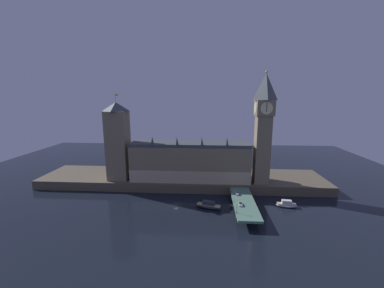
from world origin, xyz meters
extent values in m
plane|color=black|center=(0.00, 0.00, 0.00)|extent=(400.00, 400.00, 0.00)
cube|color=brown|center=(0.00, 39.00, 3.37)|extent=(220.00, 42.00, 6.74)
cube|color=#7F7056|center=(7.14, 31.20, 19.68)|extent=(87.54, 21.40, 25.87)
cube|color=tan|center=(7.14, 20.38, 11.40)|extent=(87.54, 0.20, 9.31)
cube|color=#42474C|center=(7.14, 31.20, 33.81)|extent=(87.54, 19.69, 2.40)
cone|color=#42474C|center=(-19.13, 22.11, 37.86)|extent=(2.40, 2.40, 5.69)
cone|color=#42474C|center=(-1.62, 22.11, 37.86)|extent=(2.40, 2.40, 5.69)
cone|color=#42474C|center=(15.89, 22.11, 37.86)|extent=(2.40, 2.40, 5.69)
cone|color=#42474C|center=(33.40, 22.11, 37.86)|extent=(2.40, 2.40, 5.69)
cube|color=#7F7056|center=(58.73, 26.60, 31.05)|extent=(10.20, 10.20, 48.61)
cube|color=#7F7056|center=(58.73, 26.60, 60.71)|extent=(12.04, 12.04, 10.71)
cylinder|color=beige|center=(58.73, 20.46, 60.71)|extent=(8.12, 0.25, 8.12)
cylinder|color=beige|center=(58.73, 32.75, 60.71)|extent=(8.12, 0.25, 8.12)
cylinder|color=beige|center=(64.87, 26.60, 60.71)|extent=(0.25, 8.12, 8.12)
cylinder|color=beige|center=(52.59, 26.60, 60.71)|extent=(0.25, 8.12, 8.12)
cube|color=black|center=(58.73, 20.27, 61.32)|extent=(0.36, 0.10, 6.09)
pyramid|color=#42474C|center=(58.73, 26.60, 74.93)|extent=(12.04, 12.04, 17.74)
sphere|color=gold|center=(58.73, 26.60, 84.60)|extent=(1.60, 1.60, 1.60)
cube|color=#7F7056|center=(-46.78, 28.92, 32.33)|extent=(14.85, 14.85, 51.17)
pyramid|color=#42474C|center=(-46.78, 28.92, 61.15)|extent=(15.15, 15.15, 6.48)
cylinder|color=#99999E|center=(-46.78, 28.92, 67.40)|extent=(0.24, 0.24, 6.00)
cube|color=gold|center=(-45.68, 28.92, 69.50)|extent=(2.00, 0.08, 1.20)
cube|color=slate|center=(42.37, -5.00, 5.06)|extent=(13.16, 46.00, 1.40)
cube|color=brown|center=(42.37, -12.67, 2.18)|extent=(11.19, 3.20, 4.36)
cube|color=brown|center=(42.37, 2.67, 2.18)|extent=(11.19, 3.20, 4.36)
cube|color=silver|center=(39.48, 5.81, 6.41)|extent=(1.79, 4.55, 0.95)
cube|color=black|center=(39.48, 5.81, 7.11)|extent=(1.47, 2.05, 0.45)
cylinder|color=black|center=(38.63, 7.22, 6.08)|extent=(0.22, 0.64, 0.64)
cylinder|color=black|center=(40.33, 7.22, 6.08)|extent=(0.22, 0.64, 0.64)
cylinder|color=black|center=(38.63, 4.40, 6.08)|extent=(0.22, 0.64, 0.64)
cylinder|color=black|center=(40.33, 4.40, 6.08)|extent=(0.22, 0.64, 0.64)
cube|color=silver|center=(39.48, -9.91, 6.38)|extent=(1.98, 4.68, 0.89)
cube|color=black|center=(39.48, -9.91, 7.05)|extent=(1.62, 2.11, 0.45)
cylinder|color=black|center=(38.54, -8.46, 6.08)|extent=(0.22, 0.64, 0.64)
cylinder|color=black|center=(40.42, -8.46, 6.08)|extent=(0.22, 0.64, 0.64)
cylinder|color=black|center=(38.54, -11.36, 6.08)|extent=(0.22, 0.64, 0.64)
cylinder|color=black|center=(40.42, -11.36, 6.08)|extent=(0.22, 0.64, 0.64)
cylinder|color=#2D3333|center=(36.18, -19.72, 6.01)|extent=(0.56, 0.56, 0.50)
cylinder|color=#2D3333|center=(36.18, -19.72, 8.52)|extent=(0.18, 0.18, 4.53)
sphere|color=#F9E5A3|center=(36.18, -19.72, 11.34)|extent=(0.60, 0.60, 0.60)
sphere|color=#F9E5A3|center=(35.73, -19.72, 10.99)|extent=(0.44, 0.44, 0.44)
sphere|color=#F9E5A3|center=(36.63, -19.72, 10.99)|extent=(0.44, 0.44, 0.44)
cylinder|color=#2D3333|center=(36.18, 9.72, 6.01)|extent=(0.56, 0.56, 0.50)
cylinder|color=#2D3333|center=(36.18, 9.72, 8.52)|extent=(0.18, 0.18, 4.53)
sphere|color=#F9E5A3|center=(36.18, 9.72, 11.34)|extent=(0.60, 0.60, 0.60)
sphere|color=#F9E5A3|center=(35.73, 9.72, 10.99)|extent=(0.44, 0.44, 0.44)
sphere|color=#F9E5A3|center=(36.63, 9.72, 10.99)|extent=(0.44, 0.44, 0.44)
ellipsoid|color=#28282D|center=(21.04, -3.32, 1.15)|extent=(17.28, 9.25, 2.30)
cube|color=tan|center=(21.04, -3.32, 2.19)|extent=(15.10, 7.77, 0.24)
cube|color=#2D333D|center=(21.04, -3.32, 3.46)|extent=(8.01, 4.95, 2.30)
ellipsoid|color=white|center=(69.91, 1.51, 1.12)|extent=(13.33, 6.02, 2.24)
cube|color=tan|center=(69.91, 1.51, 2.14)|extent=(11.68, 4.94, 0.24)
cube|color=silver|center=(69.91, 1.51, 3.38)|extent=(6.09, 3.47, 2.24)
camera|label=1|loc=(19.35, -139.47, 67.68)|focal=22.00mm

